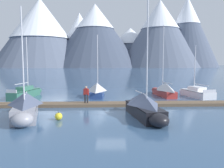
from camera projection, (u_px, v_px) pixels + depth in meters
ground_plane at (111, 115)px, 18.46m from camera, size 700.00×700.00×0.00m
mountain_west_summit at (41, 31)px, 208.91m from camera, size 90.01×90.01×63.89m
mountain_central_massif at (80, 38)px, 234.00m from camera, size 59.11×59.11×55.93m
mountain_shoulder_ridge at (95, 35)px, 212.33m from camera, size 88.94×88.94×59.73m
mountain_east_summit at (130, 47)px, 234.56m from camera, size 92.35×92.35×40.34m
mountain_rear_spur at (160, 32)px, 210.53m from camera, size 79.62×79.62×63.00m
mountain_north_horn at (187, 31)px, 214.04m from camera, size 59.88×59.88×66.81m
dock at (112, 104)px, 22.43m from camera, size 26.04×3.20×0.30m
sailboat_nearest_berth at (27, 92)px, 28.04m from camera, size 2.26×6.81×7.50m
sailboat_second_berth at (25, 107)px, 17.09m from camera, size 3.20×5.76×8.33m
sailboat_mid_dock_port at (97, 90)px, 28.42m from camera, size 1.79×5.41×7.86m
sailboat_mid_dock_starboard at (145, 106)px, 17.52m from camera, size 2.89×6.43×9.38m
sailboat_far_berth at (163, 89)px, 29.02m from camera, size 2.45×6.54×9.12m
sailboat_outer_slip at (195, 92)px, 28.45m from camera, size 3.22×6.09×6.53m
person_on_dock at (86, 93)px, 22.19m from camera, size 0.58×0.28×1.69m
mooring_buoy_channel_marker at (59, 116)px, 16.80m from camera, size 0.56×0.56×0.64m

